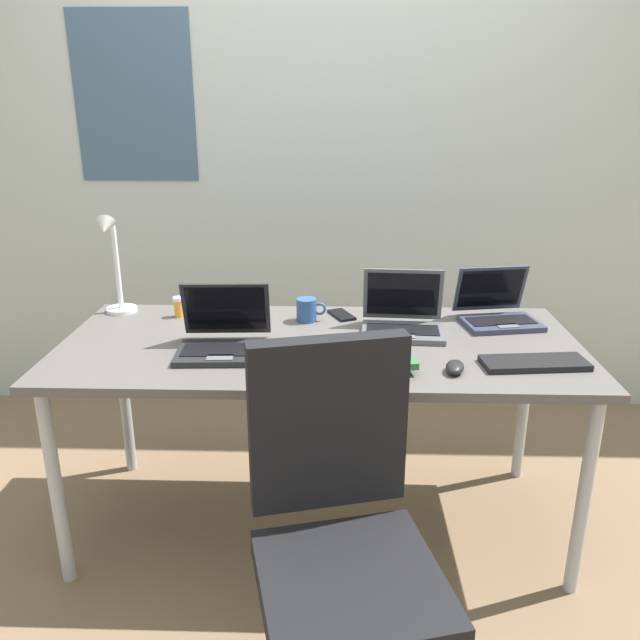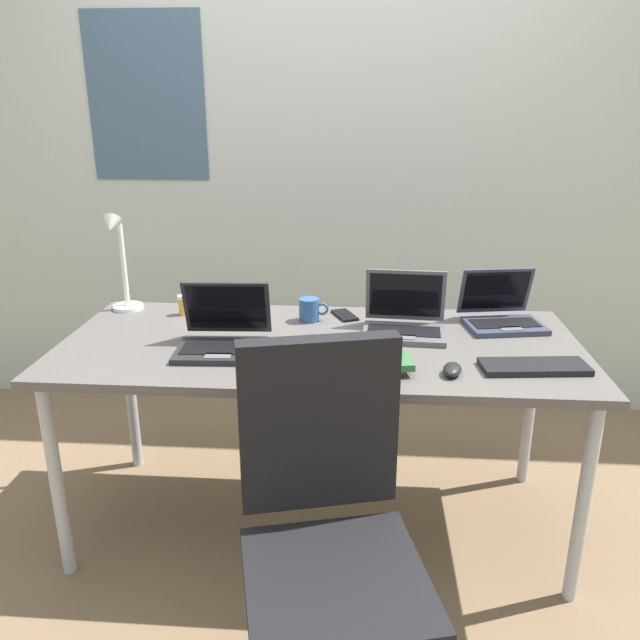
# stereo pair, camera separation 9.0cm
# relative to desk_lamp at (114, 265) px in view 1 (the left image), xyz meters

# --- Properties ---
(ground_plane) EXTENTS (12.00, 12.00, 0.00)m
(ground_plane) POSITION_rel_desk_lamp_xyz_m (0.80, -0.28, -0.94)
(ground_plane) COLOR #7A6047
(wall_back) EXTENTS (6.00, 0.13, 2.60)m
(wall_back) POSITION_rel_desk_lamp_xyz_m (0.80, 0.82, 0.36)
(wall_back) COLOR #B2BCB7
(wall_back) RESTS_ON ground_plane
(desk) EXTENTS (1.80, 0.80, 0.74)m
(desk) POSITION_rel_desk_lamp_xyz_m (0.80, -0.28, -0.25)
(desk) COLOR #595451
(desk) RESTS_ON ground_plane
(desk_lamp) EXTENTS (0.12, 0.18, 0.40)m
(desk_lamp) POSITION_rel_desk_lamp_xyz_m (0.00, 0.00, 0.00)
(desk_lamp) COLOR white
(desk_lamp) RESTS_ON desk
(laptop_near_lamp) EXTENTS (0.31, 0.29, 0.22)m
(laptop_near_lamp) POSITION_rel_desk_lamp_xyz_m (0.48, -0.37, -0.15)
(laptop_near_lamp) COLOR #232326
(laptop_near_lamp) RESTS_ON desk
(laptop_far_corner) EXTENTS (0.30, 0.25, 0.22)m
(laptop_far_corner) POSITION_rel_desk_lamp_xyz_m (1.10, -0.17, -0.15)
(laptop_far_corner) COLOR #515459
(laptop_far_corner) RESTS_ON desk
(laptop_by_keyboard) EXTENTS (0.31, 0.29, 0.20)m
(laptop_by_keyboard) POSITION_rel_desk_lamp_xyz_m (1.46, -0.06, -0.16)
(laptop_by_keyboard) COLOR #33384C
(laptop_by_keyboard) RESTS_ON desk
(external_keyboard) EXTENTS (0.34, 0.15, 0.02)m
(external_keyboard) POSITION_rel_desk_lamp_xyz_m (1.48, -0.47, -0.19)
(external_keyboard) COLOR black
(external_keyboard) RESTS_ON desk
(computer_mouse) EXTENTS (0.08, 0.11, 0.03)m
(computer_mouse) POSITION_rel_desk_lamp_xyz_m (1.22, -0.53, -0.18)
(computer_mouse) COLOR black
(computer_mouse) RESTS_ON desk
(cell_phone) EXTENTS (0.12, 0.15, 0.01)m
(cell_phone) POSITION_rel_desk_lamp_xyz_m (0.88, 0.00, -0.19)
(cell_phone) COLOR black
(cell_phone) RESTS_ON desk
(pill_bottle) EXTENTS (0.04, 0.04, 0.08)m
(pill_bottle) POSITION_rel_desk_lamp_xyz_m (0.24, -0.02, -0.16)
(pill_bottle) COLOR gold
(pill_bottle) RESTS_ON desk
(book_stack) EXTENTS (0.23, 0.17, 0.07)m
(book_stack) POSITION_rel_desk_lamp_xyz_m (0.99, -0.51, -0.16)
(book_stack) COLOR #4C4C51
(book_stack) RESTS_ON desk
(coffee_mug) EXTENTS (0.11, 0.08, 0.09)m
(coffee_mug) POSITION_rel_desk_lamp_xyz_m (0.74, -0.06, -0.15)
(coffee_mug) COLOR #2D518C
(coffee_mug) RESTS_ON desk
(office_chair) EXTENTS (0.54, 0.59, 0.97)m
(office_chair) POSITION_rel_desk_lamp_xyz_m (0.88, -1.01, -0.54)
(office_chair) COLOR black
(office_chair) RESTS_ON ground_plane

